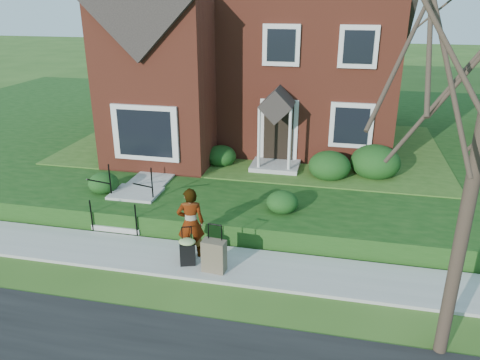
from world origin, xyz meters
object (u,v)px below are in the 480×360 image
(front_steps, at_px, (130,205))
(suitcase_olive, at_px, (214,256))
(woman, at_px, (191,223))
(suitcase_black, at_px, (187,250))

(front_steps, bearing_deg, suitcase_olive, -35.31)
(woman, distance_m, suitcase_olive, 1.03)
(front_steps, relative_size, suitcase_black, 2.06)
(woman, height_order, suitcase_black, woman)
(front_steps, distance_m, woman, 2.99)
(woman, xyz_separation_m, suitcase_black, (0.03, -0.41, -0.52))
(suitcase_black, height_order, suitcase_olive, suitcase_olive)
(suitcase_olive, bearing_deg, woman, 149.06)
(suitcase_black, relative_size, suitcase_olive, 0.84)
(front_steps, distance_m, suitcase_olive, 3.84)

